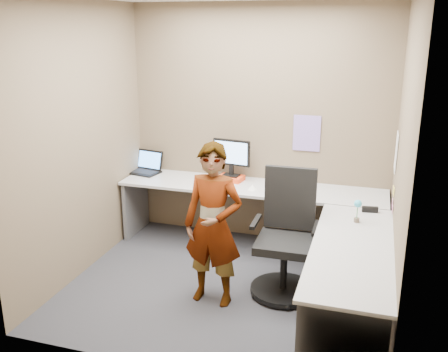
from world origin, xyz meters
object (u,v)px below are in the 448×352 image
(person, at_px, (213,225))
(office_chair, at_px, (286,245))
(monitor, at_px, (231,155))
(desk, at_px, (279,221))

(person, bearing_deg, office_chair, 34.95)
(office_chair, relative_size, person, 0.78)
(monitor, relative_size, office_chair, 0.38)
(desk, distance_m, person, 0.82)
(person, bearing_deg, desk, 57.72)
(desk, xyz_separation_m, office_chair, (0.12, -0.29, -0.11))
(desk, xyz_separation_m, monitor, (-0.71, 0.74, 0.45))
(desk, distance_m, office_chair, 0.33)
(desk, height_order, office_chair, office_chair)
(desk, height_order, person, person)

